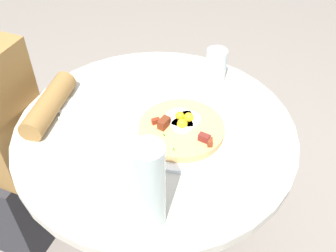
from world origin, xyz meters
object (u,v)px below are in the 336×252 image
Objects in this scene: breakfast_pizza at (182,128)px; water_glass at (216,66)px; knife at (88,111)px; bread_plate at (143,85)px; salt_shaker at (237,105)px; pizza_plate at (181,133)px; dining_table at (156,165)px; fork at (85,104)px; water_bottle at (149,187)px.

water_glass reaches higher than breakfast_pizza.
knife is 0.44m from water_glass.
salt_shaker is (-0.32, 0.01, 0.02)m from bread_plate.
pizza_plate is 0.20m from salt_shaker.
breakfast_pizza reaches higher than dining_table.
fork is 3.75× the size of salt_shaker.
pizza_plate is 0.33m from fork.
knife is (0.22, 0.02, 0.18)m from dining_table.
breakfast_pizza reaches higher than pizza_plate.
knife is at bearing 3.09° from pizza_plate.
breakfast_pizza is 5.14× the size of salt_shaker.
water_glass is at bearing -108.04° from dining_table.
knife is (0.10, 0.19, 0.00)m from bread_plate.
breakfast_pizza is at bearing -83.52° from water_bottle.
pizza_plate is at bearing 53.02° from salt_shaker.
pizza_plate is at bearing 133.76° from fork.
breakfast_pizza is at bearing -179.40° from dining_table.
dining_table is at bearing 139.89° from knife.
dining_table is at bearing -68.55° from water_bottle.
breakfast_pizza reaches higher than bread_plate.
fork is at bearing 39.92° from water_glass.
fork is at bearing -1.97° from dining_table.
water_bottle is at bearing 116.49° from bread_plate.
fork is at bearing -40.19° from water_bottle.
bread_plate is at bearing -63.51° from water_bottle.
water_glass is (-0.21, -0.12, 0.05)m from bread_plate.
water_glass is (-0.01, -0.29, 0.03)m from breakfast_pizza.
breakfast_pizza reaches higher than salt_shaker.
knife reaches higher than dining_table.
dining_table is at bearing 124.26° from bread_plate.
dining_table is 0.38m from water_glass.
salt_shaker is (-0.45, -0.15, 0.02)m from fork.
breakfast_pizza is at bearing 134.08° from fork.
water_bottle is 5.04× the size of salt_shaker.
pizza_plate is 1.67× the size of fork.
water_glass reaches higher than fork.
bread_plate is (0.20, -0.17, -0.00)m from pizza_plate.
knife is 0.46m from salt_shaker.
bread_plate is (0.12, -0.17, 0.17)m from dining_table.
dining_table is 5.11× the size of bread_plate.
bread_plate is at bearing -40.77° from pizza_plate.
pizza_plate is 6.26× the size of salt_shaker.
fork reaches higher than dining_table.
water_bottle reaches higher than knife.
salt_shaker is (-0.11, 0.13, -0.03)m from water_glass.
knife is 0.45m from water_bottle.
breakfast_pizza is (-0.08, -0.00, 0.19)m from dining_table.
water_glass is at bearing -92.48° from breakfast_pizza.
dining_table is 3.45× the size of water_bottle.
breakfast_pizza is 1.37× the size of knife.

